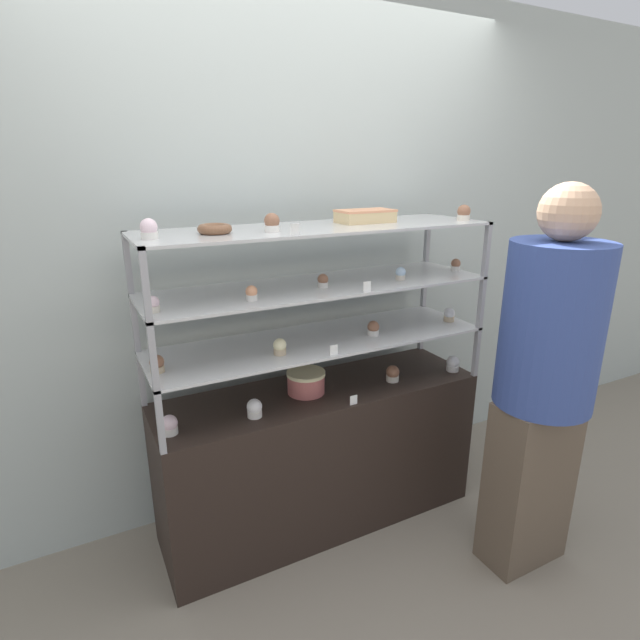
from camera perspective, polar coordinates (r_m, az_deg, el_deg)
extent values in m
plane|color=gray|center=(2.79, 0.00, -21.48)|extent=(20.00, 20.00, 0.00)
cube|color=#A8B2AD|center=(2.55, -3.91, 7.11)|extent=(8.00, 0.05, 2.60)
cube|color=black|center=(2.58, 0.00, -15.21)|extent=(1.57, 0.46, 0.73)
cube|color=#99999E|center=(2.34, -19.74, -6.33)|extent=(0.02, 0.02, 0.26)
cube|color=#99999E|center=(2.93, 11.52, -0.85)|extent=(0.02, 0.02, 0.26)
cube|color=#99999E|center=(1.95, -17.80, -11.06)|extent=(0.02, 0.02, 0.26)
cube|color=#99999E|center=(2.62, 17.44, -3.48)|extent=(0.02, 0.02, 0.26)
cube|color=silver|center=(2.31, 0.00, -2.27)|extent=(1.57, 0.46, 0.01)
cube|color=#99999E|center=(2.25, -20.40, -0.31)|extent=(0.02, 0.02, 0.26)
cube|color=#99999E|center=(2.86, 11.83, 4.05)|extent=(0.02, 0.02, 0.26)
cube|color=#99999E|center=(1.84, -18.54, -3.99)|extent=(0.02, 0.02, 0.26)
cube|color=#99999E|center=(2.55, 17.96, 1.93)|extent=(0.02, 0.02, 0.26)
cube|color=silver|center=(2.23, 0.00, 3.94)|extent=(1.57, 0.46, 0.01)
cube|color=#99999E|center=(2.19, -21.11, 6.10)|extent=(0.02, 0.02, 0.26)
cube|color=#99999E|center=(2.81, 12.16, 9.16)|extent=(0.02, 0.02, 0.26)
cube|color=#99999E|center=(1.77, -19.34, 3.79)|extent=(0.02, 0.02, 0.26)
cube|color=#99999E|center=(2.49, 18.51, 7.63)|extent=(0.02, 0.02, 0.26)
cube|color=silver|center=(2.19, 0.00, 10.51)|extent=(1.57, 0.46, 0.01)
cylinder|color=#C66660|center=(2.36, -1.64, -7.25)|extent=(0.17, 0.17, 0.09)
cylinder|color=#F4EAB2|center=(2.34, -1.65, -6.07)|extent=(0.18, 0.18, 0.02)
cube|color=#DBBC84|center=(2.34, 5.19, 11.63)|extent=(0.26, 0.14, 0.05)
cube|color=#E5996B|center=(2.33, 5.21, 12.35)|extent=(0.26, 0.14, 0.01)
cylinder|color=white|center=(2.12, -16.77, -11.98)|extent=(0.06, 0.06, 0.03)
sphere|color=silver|center=(2.11, -16.85, -11.20)|extent=(0.07, 0.07, 0.07)
cylinder|color=white|center=(2.18, -7.48, -10.54)|extent=(0.06, 0.06, 0.03)
sphere|color=white|center=(2.16, -7.51, -9.77)|extent=(0.07, 0.07, 0.07)
cylinder|color=beige|center=(2.51, 8.28, -6.58)|extent=(0.06, 0.06, 0.03)
sphere|color=#8C5B42|center=(2.50, 8.31, -5.89)|extent=(0.07, 0.07, 0.07)
cylinder|color=white|center=(2.69, 14.89, -5.32)|extent=(0.06, 0.06, 0.03)
sphere|color=white|center=(2.68, 14.95, -4.67)|extent=(0.07, 0.07, 0.07)
cube|color=white|center=(2.26, 3.86, -9.11)|extent=(0.04, 0.00, 0.04)
cylinder|color=#CCB28C|center=(2.04, -18.09, -5.31)|extent=(0.05, 0.05, 0.03)
sphere|color=#8C5B42|center=(2.03, -18.17, -4.56)|extent=(0.06, 0.06, 0.06)
cylinder|color=#CCB28C|center=(2.12, -4.60, -3.58)|extent=(0.05, 0.05, 0.03)
sphere|color=#F4EAB2|center=(2.11, -4.62, -2.85)|extent=(0.06, 0.06, 0.06)
cylinder|color=white|center=(2.36, 6.09, -1.42)|extent=(0.05, 0.05, 0.03)
sphere|color=#8C5B42|center=(2.35, 6.11, -0.76)|extent=(0.06, 0.06, 0.06)
cylinder|color=#CCB28C|center=(2.64, 14.53, 0.16)|extent=(0.05, 0.05, 0.03)
sphere|color=white|center=(2.63, 14.57, 0.76)|extent=(0.06, 0.06, 0.06)
cube|color=white|center=(2.11, 1.58, -3.45)|extent=(0.04, 0.00, 0.04)
cylinder|color=beige|center=(1.91, -18.48, 1.22)|extent=(0.04, 0.04, 0.02)
sphere|color=silver|center=(1.90, -18.56, 1.94)|extent=(0.05, 0.05, 0.05)
cylinder|color=white|center=(1.99, -7.81, 2.57)|extent=(0.04, 0.04, 0.02)
sphere|color=#E5996B|center=(1.98, -7.84, 3.27)|extent=(0.05, 0.05, 0.05)
cylinder|color=white|center=(2.18, 0.33, 4.06)|extent=(0.04, 0.04, 0.02)
sphere|color=#8C5B42|center=(2.17, 0.33, 4.70)|extent=(0.05, 0.05, 0.05)
cylinder|color=beige|center=(2.35, 9.17, 4.84)|extent=(0.04, 0.04, 0.02)
sphere|color=silver|center=(2.34, 9.20, 5.43)|extent=(0.05, 0.05, 0.05)
cylinder|color=white|center=(2.61, 15.22, 5.73)|extent=(0.04, 0.04, 0.02)
sphere|color=#8C5B42|center=(2.61, 15.26, 6.26)|extent=(0.05, 0.05, 0.05)
cube|color=white|center=(2.11, 5.40, 3.82)|extent=(0.04, 0.00, 0.04)
cylinder|color=white|center=(1.91, -18.91, 9.14)|extent=(0.06, 0.06, 0.03)
sphere|color=silver|center=(1.91, -19.00, 10.02)|extent=(0.06, 0.06, 0.06)
cylinder|color=white|center=(2.02, -5.50, 10.38)|extent=(0.06, 0.06, 0.03)
sphere|color=#8C5B42|center=(2.02, -5.52, 11.22)|extent=(0.06, 0.06, 0.06)
cylinder|color=beige|center=(2.51, 16.07, 11.19)|extent=(0.06, 0.06, 0.03)
sphere|color=#8C5B42|center=(2.51, 16.12, 11.86)|extent=(0.06, 0.06, 0.06)
cube|color=white|center=(1.91, -2.85, 10.29)|extent=(0.04, 0.00, 0.04)
torus|color=brown|center=(2.00, -11.94, 10.16)|extent=(0.13, 0.13, 0.04)
cube|color=brown|center=(2.52, 22.73, -16.75)|extent=(0.38, 0.21, 0.79)
cylinder|color=#33478C|center=(2.22, 24.95, -0.67)|extent=(0.40, 0.40, 0.68)
sphere|color=tan|center=(2.13, 26.52, 11.00)|extent=(0.22, 0.22, 0.22)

